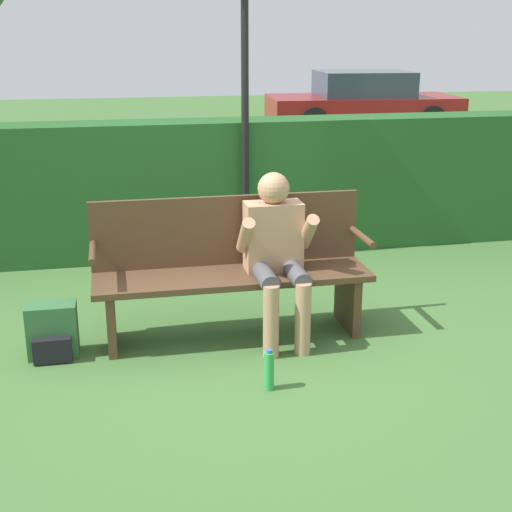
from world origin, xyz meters
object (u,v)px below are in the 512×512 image
object	(u,v)px
water_bottle	(269,371)
parked_car	(362,102)
person_seated	(276,247)
backpack	(52,332)
signpost	(245,100)
park_bench	(231,267)

from	to	relation	value
water_bottle	parked_car	distance (m)	12.45
person_seated	water_bottle	size ratio (longest dim) A/B	4.46
backpack	parked_car	bearing A→B (deg)	60.54
backpack	signpost	world-z (taller)	signpost
park_bench	person_seated	size ratio (longest dim) A/B	1.66
backpack	person_seated	bearing A→B (deg)	0.93
backpack	signpost	size ratio (longest dim) A/B	0.14
person_seated	parked_car	xyz separation A→B (m)	(4.49, 10.72, -0.07)
park_bench	signpost	size ratio (longest dim) A/B	0.71
person_seated	signpost	xyz separation A→B (m)	(0.13, 1.84, 0.86)
backpack	signpost	xyz separation A→B (m)	(1.71, 1.87, 1.36)
person_seated	signpost	size ratio (longest dim) A/B	0.43
park_bench	signpost	xyz separation A→B (m)	(0.44, 1.71, 1.03)
park_bench	backpack	world-z (taller)	park_bench
person_seated	water_bottle	bearing A→B (deg)	-106.05
backpack	signpost	bearing A→B (deg)	47.57
signpost	parked_car	bearing A→B (deg)	63.84
park_bench	backpack	xyz separation A→B (m)	(-1.27, -0.16, -0.33)
water_bottle	signpost	size ratio (longest dim) A/B	0.10
backpack	signpost	distance (m)	2.87
park_bench	water_bottle	xyz separation A→B (m)	(0.08, -0.93, -0.38)
signpost	parked_car	world-z (taller)	signpost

